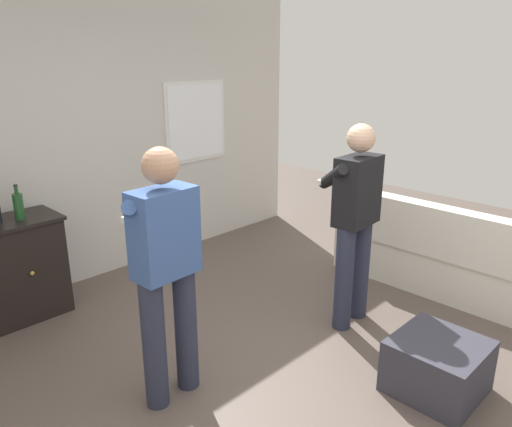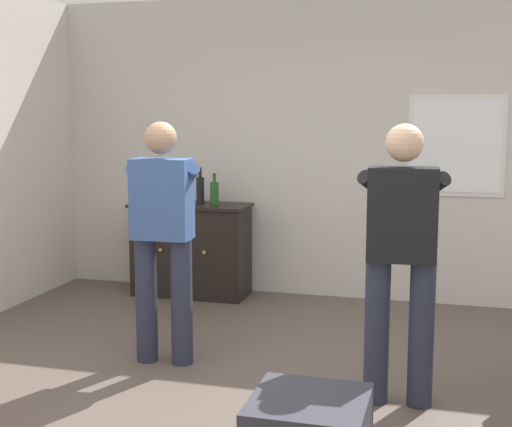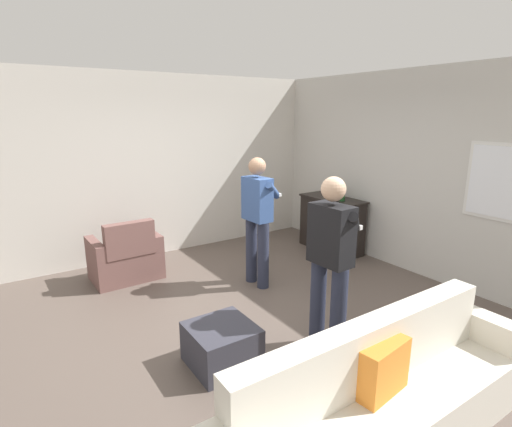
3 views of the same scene
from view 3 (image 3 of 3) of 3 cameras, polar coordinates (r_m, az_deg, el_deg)
The scene contains 11 objects.
ground at distance 4.60m, azimuth -0.16°, elevation -14.56°, with size 10.40×10.40×0.00m, color brown.
wall_back_with_window at distance 5.97m, azimuth 21.90°, elevation 5.36°, with size 5.20×0.15×2.80m.
wall_side_left at distance 6.47m, azimuth -13.34°, elevation 6.61°, with size 0.12×5.20×2.80m, color silver.
couch at distance 3.04m, azimuth 17.86°, elevation -24.80°, with size 0.57×2.58×0.88m.
armchair at distance 5.73m, azimuth -18.05°, elevation -6.17°, with size 0.67×0.90×0.85m.
sideboard_cabinet at distance 6.66m, azimuth 10.73°, elevation -1.47°, with size 1.12×0.49×0.88m.
bottle_wine_green at distance 6.48m, azimuth 11.63°, elevation 3.27°, with size 0.07×0.07×0.34m.
bottle_liquor_amber at distance 6.33m, azimuth 12.27°, elevation 2.79°, with size 0.08×0.08×0.30m.
ottoman at distance 3.79m, azimuth -4.92°, elevation -18.22°, with size 0.56×0.56×0.37m, color #33333D.
person_standing_left at distance 5.10m, azimuth 0.27°, elevation -0.29°, with size 0.56×0.48×1.68m.
person_standing_right at distance 3.71m, azimuth 10.67°, elevation -6.18°, with size 0.56×0.48×1.68m.
Camera 3 is at (3.37, -2.22, 2.21)m, focal length 28.00 mm.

